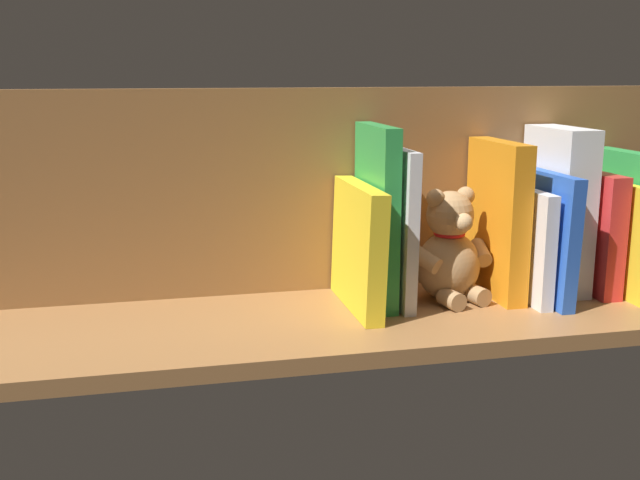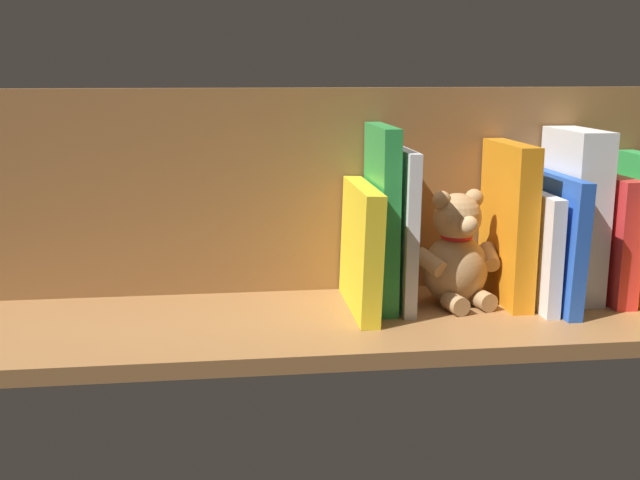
# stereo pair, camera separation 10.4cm
# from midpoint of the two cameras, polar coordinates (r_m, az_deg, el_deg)

# --- Properties ---
(ground_plane) EXTENTS (1.16, 0.31, 0.02)m
(ground_plane) POSITION_cam_midpoint_polar(r_m,az_deg,el_deg) (1.07, 2.79, -6.17)
(ground_plane) COLOR #9E6B3D
(shelf_back_panel) EXTENTS (1.16, 0.02, 0.31)m
(shelf_back_panel) POSITION_cam_midpoint_polar(r_m,az_deg,el_deg) (1.16, 1.77, 3.62)
(shelf_back_panel) COLOR brown
(shelf_back_panel) RESTS_ON ground_plane
(book_1) EXTENTS (0.02, 0.19, 0.17)m
(book_1) POSITION_cam_midpoint_polar(r_m,az_deg,el_deg) (1.23, 24.27, -0.23)
(book_1) COLOR yellow
(book_1) RESTS_ON ground_plane
(book_2) EXTENTS (0.03, 0.16, 0.18)m
(book_2) POSITION_cam_midpoint_polar(r_m,az_deg,el_deg) (1.23, 22.66, 0.22)
(book_2) COLOR red
(book_2) RESTS_ON ground_plane
(dictionary_thick_white) EXTENTS (0.05, 0.14, 0.25)m
(dictionary_thick_white) POSITION_cam_midpoint_polar(r_m,az_deg,el_deg) (1.20, 20.60, 1.78)
(dictionary_thick_white) COLOR white
(dictionary_thick_white) RESTS_ON ground_plane
(book_3) EXTENTS (0.03, 0.20, 0.19)m
(book_3) POSITION_cam_midpoint_polar(r_m,az_deg,el_deg) (1.17, 19.23, 0.05)
(book_3) COLOR blue
(book_3) RESTS_ON ground_plane
(book_4) EXTENTS (0.02, 0.18, 0.16)m
(book_4) POSITION_cam_midpoint_polar(r_m,az_deg,el_deg) (1.16, 17.85, -0.48)
(book_4) COLOR silver
(book_4) RESTS_ON ground_plane
(book_5) EXTENTS (0.03, 0.16, 0.23)m
(book_5) POSITION_cam_midpoint_polar(r_m,az_deg,el_deg) (1.16, 16.24, 1.21)
(book_5) COLOR orange
(book_5) RESTS_ON ground_plane
(teddy_bear) EXTENTS (0.13, 0.12, 0.17)m
(teddy_bear) POSITION_cam_midpoint_polar(r_m,az_deg,el_deg) (1.13, 12.70, -1.07)
(teddy_bear) COLOR tan
(teddy_bear) RESTS_ON ground_plane
(book_6) EXTENTS (0.02, 0.16, 0.22)m
(book_6) POSITION_cam_midpoint_polar(r_m,az_deg,el_deg) (1.10, 8.67, 0.90)
(book_6) COLOR silver
(book_6) RESTS_ON ground_plane
(book_7) EXTENTS (0.02, 0.15, 0.26)m
(book_7) POSITION_cam_midpoint_polar(r_m,az_deg,el_deg) (1.10, 7.25, 1.72)
(book_7) COLOR green
(book_7) RESTS_ON ground_plane
(book_8) EXTENTS (0.03, 0.19, 0.18)m
(book_8) POSITION_cam_midpoint_polar(r_m,az_deg,el_deg) (1.08, 5.81, -0.62)
(book_8) COLOR yellow
(book_8) RESTS_ON ground_plane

